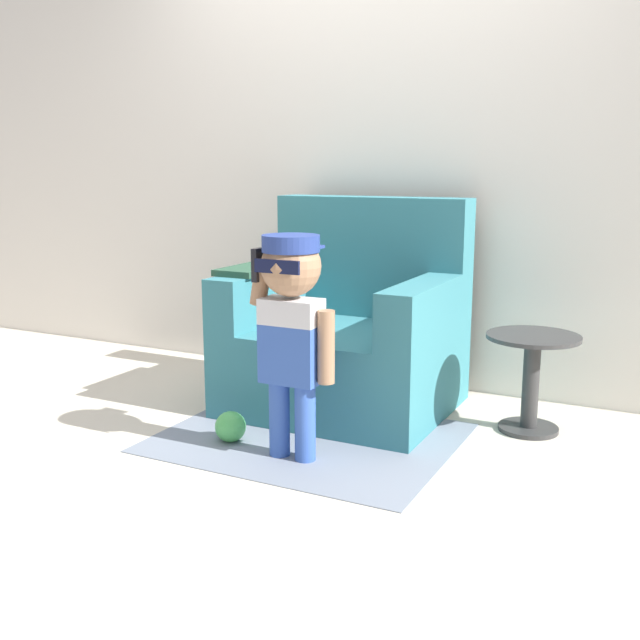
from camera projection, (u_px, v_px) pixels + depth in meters
name	position (u px, v px, depth m)	size (l,w,h in m)	color
ground_plane	(319.00, 409.00, 3.62)	(10.00, 10.00, 0.00)	beige
wall_back	(375.00, 138.00, 3.93)	(10.00, 0.05, 2.60)	silver
armchair	(348.00, 335.00, 3.63)	(1.02, 0.87, 1.00)	teal
person_child	(292.00, 312.00, 2.90)	(0.37, 0.28, 0.90)	#3356AD
side_table	(531.00, 373.00, 3.28)	(0.41, 0.41, 0.44)	#333333
rug	(309.00, 437.00, 3.24)	(1.23, 0.99, 0.01)	gray
toy_ball	(230.00, 427.00, 3.18)	(0.13, 0.13, 0.13)	#4CB256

